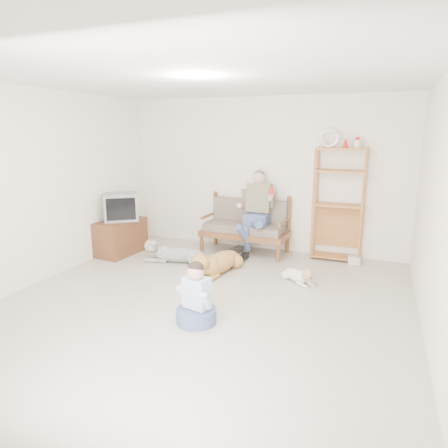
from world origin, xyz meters
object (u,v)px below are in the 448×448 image
at_px(etagere, 338,204).
at_px(golden_retriever, 216,263).
at_px(tv_stand, 120,237).
at_px(loveseat, 246,225).

relative_size(etagere, golden_retriever, 1.57).
bearing_deg(tv_stand, etagere, 21.67).
distance_m(loveseat, golden_retriever, 1.31).
height_order(tv_stand, golden_retriever, tv_stand).
xyz_separation_m(loveseat, tv_stand, (-2.02, -0.92, -0.19)).
xyz_separation_m(etagere, golden_retriever, (-1.59, -1.40, -0.78)).
bearing_deg(loveseat, tv_stand, -153.87).
xyz_separation_m(loveseat, golden_retriever, (-0.05, -1.27, -0.32)).
bearing_deg(etagere, golden_retriever, -138.57).
relative_size(etagere, tv_stand, 2.29).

